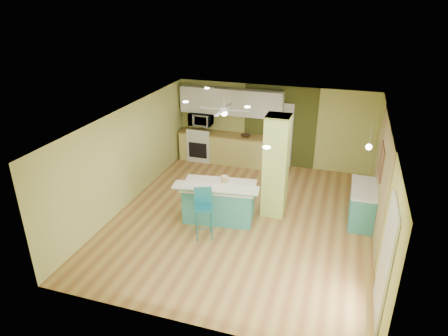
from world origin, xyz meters
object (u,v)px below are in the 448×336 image
at_px(peninsula, 219,201).
at_px(bar_stool, 203,205).
at_px(side_counter, 362,204).
at_px(canister, 224,179).
at_px(fruit_bowl, 246,136).

height_order(peninsula, bar_stool, bar_stool).
xyz_separation_m(side_counter, canister, (-3.18, -0.73, 0.53)).
bearing_deg(fruit_bowl, bar_stool, -88.14).
relative_size(bar_stool, canister, 7.01).
bearing_deg(bar_stool, peninsula, 59.24).
relative_size(peninsula, bar_stool, 1.70).
bearing_deg(peninsula, side_counter, 9.15).
xyz_separation_m(peninsula, bar_stool, (-0.09, -0.78, 0.30)).
height_order(fruit_bowl, canister, canister).
relative_size(side_counter, canister, 8.19).
xyz_separation_m(fruit_bowl, canister, (0.29, -3.10, -0.00)).
relative_size(peninsula, fruit_bowl, 6.70).
relative_size(bar_stool, side_counter, 0.86).
bearing_deg(fruit_bowl, peninsula, -86.09).
distance_m(fruit_bowl, canister, 3.11).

